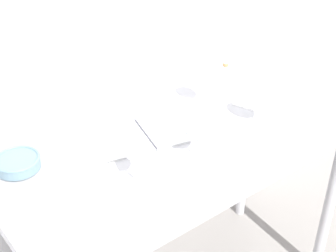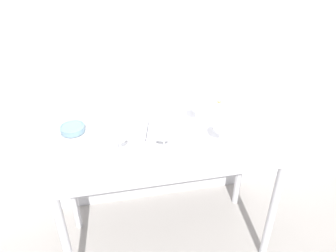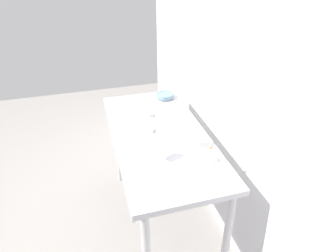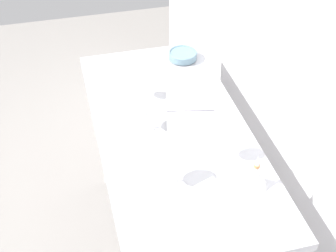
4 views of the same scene
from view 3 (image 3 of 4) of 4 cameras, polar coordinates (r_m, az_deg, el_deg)
name	(u,v)px [view 3 (image 3 of 4)]	position (r m, az deg, el deg)	size (l,w,h in m)	color
ground_plane	(162,221)	(2.70, -1.25, -17.79)	(6.00, 6.00, 0.00)	gray
back_wall	(228,73)	(2.09, 11.59, 9.93)	(3.80, 0.04, 2.60)	silver
steel_counter	(160,146)	(2.17, -1.64, -3.82)	(1.40, 0.65, 0.90)	#B5B5BA
wine_glass_near_center	(143,118)	(2.06, -4.92, 1.53)	(0.10, 0.10, 0.18)	white
wine_glass_near_right	(156,145)	(1.79, -2.25, -3.77)	(0.09, 0.09, 0.16)	white
wine_glass_far_right	(189,132)	(1.90, 4.13, -1.14)	(0.08, 0.08, 0.17)	white
wine_glass_near_left	(136,103)	(2.26, -6.11, 4.52)	(0.08, 0.08, 0.18)	white
open_notebook	(170,124)	(2.21, 0.36, 0.39)	(0.40, 0.29, 0.01)	white
tasting_sheet_upper	(175,171)	(1.76, 1.36, -8.76)	(0.16, 0.27, 0.00)	white
tasting_sheet_lower	(151,110)	(2.42, -3.39, 3.16)	(0.17, 0.21, 0.00)	white
tasting_bowl	(165,96)	(2.61, -0.53, 5.89)	(0.15, 0.15, 0.05)	#4C4C4C
decanter_funnel	(210,154)	(1.83, 8.05, -5.43)	(0.10, 0.10, 0.15)	silver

